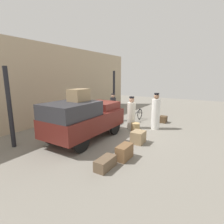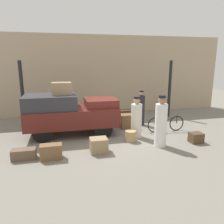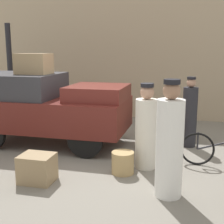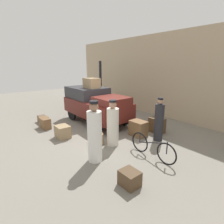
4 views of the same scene
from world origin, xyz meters
TOP-DOWN VIEW (x-y plane):
  - ground_plane at (0.00, 0.00)m, footprint 30.00×30.00m
  - station_building_facade at (0.00, 4.08)m, footprint 16.00×0.15m
  - canopy_pillar_left at (-3.63, 2.36)m, footprint 0.16×0.16m
  - truck at (-1.56, 0.53)m, footprint 3.78×1.74m
  - bicycle at (2.58, -0.10)m, footprint 1.72×0.04m
  - wicker_basket at (0.69, -0.88)m, footprint 0.43×0.43m
  - porter_standing_middle at (1.87, 1.16)m, footprint 0.35×0.35m
  - porter_lifting_near_truck at (1.59, -1.60)m, footprint 0.43×0.43m
  - porter_carrying_trunk at (1.06, -0.47)m, footprint 0.43×0.43m
  - trunk_umber_medium at (1.34, 1.79)m, footprint 0.65×0.44m
  - trunk_wicker_pale at (-0.70, -1.63)m, footprint 0.59×0.49m
  - suitcase_tan_flat at (1.09, 0.88)m, footprint 0.68×0.50m
  - trunk_on_truck_roof at (-1.83, 0.53)m, footprint 0.78×0.59m

SIDE VIEW (x-z plane):
  - ground_plane at x=0.00m, z-range 0.00..0.00m
  - wicker_basket at x=0.69m, z-range 0.00..0.42m
  - trunk_wicker_pale at x=-0.70m, z-range 0.00..0.50m
  - suitcase_tan_flat at x=1.09m, z-range 0.00..0.63m
  - trunk_umber_medium at x=1.34m, z-range 0.00..0.64m
  - bicycle at x=2.58m, z-range -0.01..0.71m
  - porter_carrying_trunk at x=1.06m, z-range -0.08..1.60m
  - porter_standing_middle at x=1.87m, z-range -0.07..1.62m
  - porter_lifting_near_truck at x=1.59m, z-range -0.08..1.80m
  - truck at x=-1.56m, z-range 0.11..1.84m
  - canopy_pillar_left at x=-3.63m, z-range 0.00..3.09m
  - trunk_on_truck_roof at x=-1.83m, z-range 1.73..2.21m
  - station_building_facade at x=0.00m, z-range 0.00..4.50m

